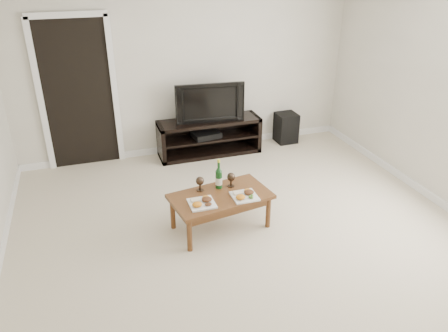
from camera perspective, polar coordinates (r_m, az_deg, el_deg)
The scene contains 13 objects.
floor at distance 4.65m, azimuth 4.05°, elevation -10.99°, with size 5.50×5.50×0.00m, color beige.
back_wall at distance 6.53m, azimuth -4.88°, elevation 12.78°, with size 5.00×0.04×2.60m, color silver.
doorway at distance 6.40m, azimuth -18.47°, elevation 8.70°, with size 0.90×0.02×2.05m, color black.
media_console at distance 6.65m, azimuth -1.92°, elevation 3.82°, with size 1.54×0.45×0.55m, color black.
television at distance 6.45m, azimuth -2.00°, elevation 8.47°, with size 1.01×0.13×0.58m, color black.
av_receiver at distance 6.61m, azimuth -2.35°, elevation 4.13°, with size 0.40×0.30×0.08m, color black.
subwoofer at distance 7.17m, azimuth 8.10°, elevation 4.98°, with size 0.32×0.32×0.48m, color black.
coffee_table at distance 4.88m, azimuth -0.45°, elevation -5.93°, with size 1.08×0.59×0.42m, color brown.
plate_left at distance 4.60m, azimuth -2.92°, elevation -4.65°, with size 0.27×0.27×0.07m, color white.
plate_right at distance 4.73m, azimuth 2.69°, elevation -3.70°, with size 0.27×0.27×0.07m, color white.
wine_bottle at distance 4.83m, azimuth -0.69°, elevation -1.04°, with size 0.07×0.07×0.35m, color #103A14.
goblet_left at distance 4.83m, azimuth -3.16°, elevation -2.33°, with size 0.09×0.09×0.17m, color #31241A, non-canonical shape.
goblet_right at distance 4.90m, azimuth 0.92°, elevation -1.80°, with size 0.09×0.09×0.17m, color #31241A, non-canonical shape.
Camera 1 is at (-1.46, -3.41, 2.81)m, focal length 35.00 mm.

